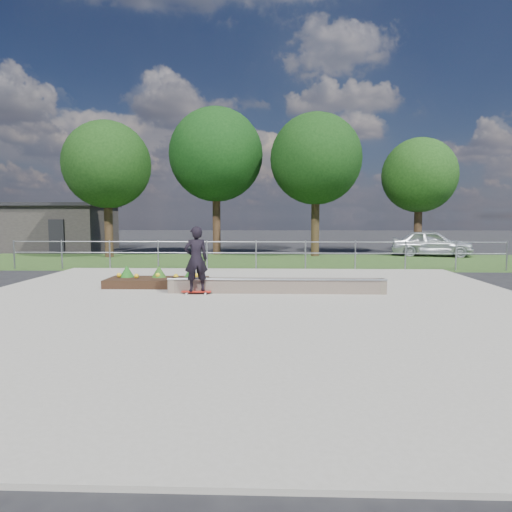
{
  "coord_description": "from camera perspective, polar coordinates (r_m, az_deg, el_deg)",
  "views": [
    {
      "loc": [
        0.62,
        -10.89,
        2.18
      ],
      "look_at": [
        0.2,
        1.5,
        1.1
      ],
      "focal_mm": 32.0,
      "sensor_mm": 36.0,
      "label": 1
    }
  ],
  "objects": [
    {
      "name": "building",
      "position": [
        32.38,
        -24.95,
        3.34
      ],
      "size": [
        8.4,
        5.4,
        3.0
      ],
      "color": "#2A2825",
      "rests_on": "ground"
    },
    {
      "name": "tree_mid_right",
      "position": [
        25.19,
        7.5,
        11.9
      ],
      "size": [
        4.9,
        4.9,
        7.7
      ],
      "color": "#2E2112",
      "rests_on": "ground"
    },
    {
      "name": "ground",
      "position": [
        11.13,
        -1.3,
        -6.33
      ],
      "size": [
        120.0,
        120.0,
        0.0
      ],
      "primitive_type": "plane",
      "color": "black",
      "rests_on": "ground"
    },
    {
      "name": "grind_ledge",
      "position": [
        12.68,
        2.56,
        -3.72
      ],
      "size": [
        6.0,
        0.44,
        0.43
      ],
      "color": "brown",
      "rests_on": "concrete_slab"
    },
    {
      "name": "tree_far_left",
      "position": [
        25.54,
        -18.14,
        10.76
      ],
      "size": [
        4.55,
        4.55,
        7.15
      ],
      "color": "#2F1F13",
      "rests_on": "ground"
    },
    {
      "name": "tree_mid_left",
      "position": [
        26.3,
        -5.02,
        12.46
      ],
      "size": [
        5.25,
        5.25,
        8.25
      ],
      "color": "#301D13",
      "rests_on": "ground"
    },
    {
      "name": "planter_bed",
      "position": [
        14.2,
        -12.21,
        -2.97
      ],
      "size": [
        3.0,
        1.2,
        0.61
      ],
      "color": "black",
      "rests_on": "concrete_slab"
    },
    {
      "name": "grass_verge",
      "position": [
        22.01,
        0.31,
        -0.67
      ],
      "size": [
        30.0,
        8.0,
        0.02
      ],
      "primitive_type": "cube",
      "color": "#28451B",
      "rests_on": "ground"
    },
    {
      "name": "parked_car",
      "position": [
        26.6,
        21.09,
        1.5
      ],
      "size": [
        4.5,
        2.7,
        1.43
      ],
      "primitive_type": "imported",
      "rotation": [
        0.0,
        0.0,
        1.31
      ],
      "color": "silver",
      "rests_on": "ground"
    },
    {
      "name": "concrete_slab",
      "position": [
        11.12,
        -1.3,
        -6.17
      ],
      "size": [
        15.0,
        15.0,
        0.06
      ],
      "primitive_type": "cube",
      "color": "gray",
      "rests_on": "ground"
    },
    {
      "name": "tree_far_right",
      "position": [
        27.79,
        19.76,
        9.44
      ],
      "size": [
        4.2,
        4.2,
        6.6
      ],
      "color": "#302013",
      "rests_on": "ground"
    },
    {
      "name": "skateboarder",
      "position": [
        12.48,
        -7.51,
        -0.4
      ],
      "size": [
        0.8,
        0.62,
        1.85
      ],
      "color": "silver",
      "rests_on": "concrete_slab"
    },
    {
      "name": "fence",
      "position": [
        18.46,
        0.0,
        0.6
      ],
      "size": [
        20.06,
        0.06,
        1.2
      ],
      "color": "gray",
      "rests_on": "ground"
    }
  ]
}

